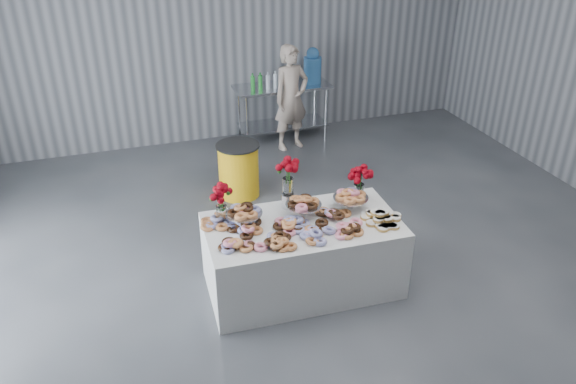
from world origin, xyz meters
name	(u,v)px	position (x,y,z in m)	size (l,w,h in m)	color
ground	(340,303)	(0.00, 0.00, 0.00)	(9.00, 9.00, 0.00)	#33353A
room_walls	(318,35)	(-0.27, 0.07, 2.64)	(8.04, 9.04, 4.02)	gray
display_table	(303,255)	(-0.26, 0.39, 0.38)	(1.90, 1.00, 0.75)	white
prep_table	(282,102)	(0.72, 4.10, 0.62)	(1.50, 0.60, 0.90)	silver
donut_mounds	(305,222)	(-0.26, 0.34, 0.80)	(1.80, 0.80, 0.09)	#E28E52
cake_stand_left	(244,212)	(-0.80, 0.56, 0.89)	(0.36, 0.36, 0.17)	silver
cake_stand_mid	(303,203)	(-0.20, 0.53, 0.89)	(0.36, 0.36, 0.17)	silver
cake_stand_right	(351,196)	(0.30, 0.51, 0.89)	(0.36, 0.36, 0.17)	silver
danish_pile	(381,215)	(0.48, 0.21, 0.81)	(0.48, 0.48, 0.11)	white
bouquet_left	(221,195)	(-1.00, 0.67, 1.05)	(0.26, 0.26, 0.42)	white
bouquet_right	(360,174)	(0.45, 0.66, 1.05)	(0.26, 0.26, 0.42)	white
bouquet_center	(288,174)	(-0.30, 0.74, 1.13)	(0.26, 0.26, 0.57)	silver
water_jug	(312,67)	(1.22, 4.10, 1.15)	(0.28, 0.28, 0.55)	#3C85CE
drink_bottles	(264,81)	(0.40, 4.00, 1.04)	(0.54, 0.08, 0.27)	#268C33
person	(291,98)	(0.75, 3.75, 0.81)	(0.59, 0.39, 1.61)	#CC8C93
trash_barrel	(239,170)	(-0.40, 2.48, 0.36)	(0.57, 0.57, 0.73)	yellow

